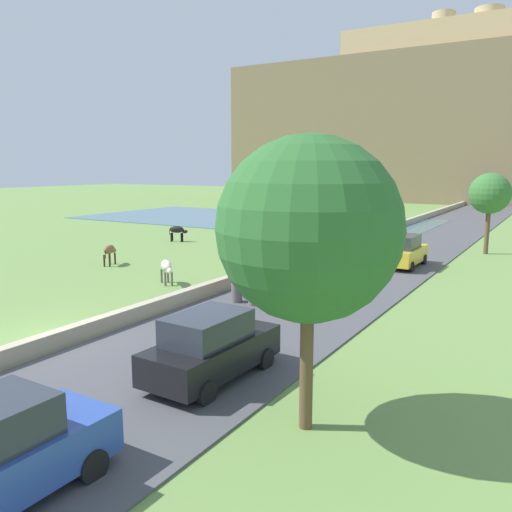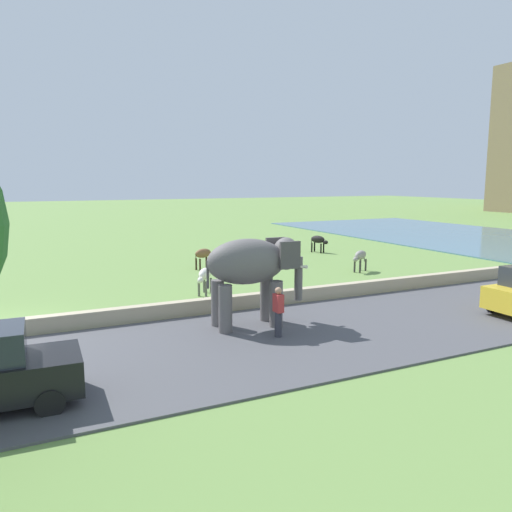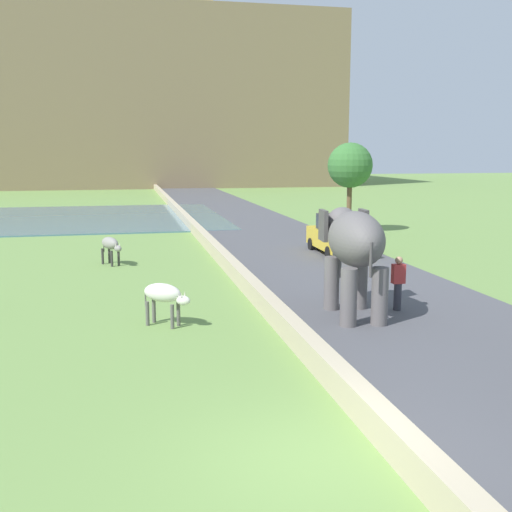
% 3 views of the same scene
% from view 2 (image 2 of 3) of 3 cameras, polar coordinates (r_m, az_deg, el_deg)
% --- Properties ---
extents(ground_plane, '(220.00, 220.00, 0.00)m').
position_cam_2_polar(ground_plane, '(18.68, -27.25, -7.42)').
color(ground_plane, '#6B8E47').
extents(barrier_wall, '(0.40, 110.00, 0.57)m').
position_cam_2_polar(barrier_wall, '(24.53, 19.69, -2.61)').
color(barrier_wall, tan).
rests_on(barrier_wall, ground).
extents(lake, '(36.00, 18.00, 0.08)m').
position_cam_2_polar(lake, '(47.68, 21.74, 2.23)').
color(lake, slate).
rests_on(lake, ground).
extents(elephant, '(1.61, 3.52, 2.99)m').
position_cam_2_polar(elephant, '(16.38, -0.34, -1.28)').
color(elephant, '#605B5B').
rests_on(elephant, ground).
extents(person_beside_elephant, '(0.36, 0.22, 1.63)m').
position_cam_2_polar(person_beside_elephant, '(15.43, 2.57, -6.34)').
color(person_beside_elephant, '#33333D').
rests_on(person_beside_elephant, ground).
extents(cow_brown, '(0.87, 1.40, 1.15)m').
position_cam_2_polar(cow_brown, '(27.54, -6.00, 0.20)').
color(cow_brown, brown).
rests_on(cow_brown, ground).
extents(cow_white, '(1.31, 1.09, 1.15)m').
position_cam_2_polar(cow_white, '(21.38, -5.92, -2.25)').
color(cow_white, silver).
rests_on(cow_white, ground).
extents(cow_grey, '(0.98, 1.37, 1.15)m').
position_cam_2_polar(cow_grey, '(27.21, 11.84, -0.04)').
color(cow_grey, gray).
rests_on(cow_grey, ground).
extents(cow_black, '(1.41, 0.81, 1.15)m').
position_cam_2_polar(cow_black, '(34.04, 7.17, 1.79)').
color(cow_black, black).
rests_on(cow_black, ground).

